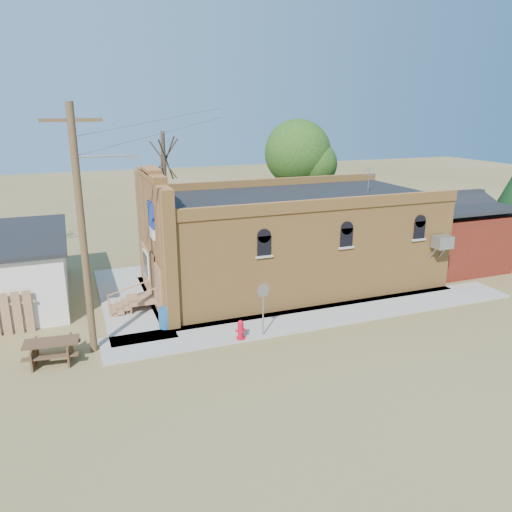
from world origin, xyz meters
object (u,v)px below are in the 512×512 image
object	(u,v)px
stop_sign	(263,295)
trash_barrel	(165,318)
fire_hydrant	(241,330)
brick_bar	(286,240)
picnic_table	(52,348)
utility_pole	(83,227)

from	to	relation	value
stop_sign	trash_barrel	bearing A→B (deg)	153.89
trash_barrel	stop_sign	bearing A→B (deg)	-31.26
fire_hydrant	brick_bar	bearing A→B (deg)	67.66
brick_bar	trash_barrel	xyz separation A→B (m)	(-6.94, -3.38, -1.83)
brick_bar	picnic_table	xyz separation A→B (m)	(-11.28, -4.63, -1.83)
brick_bar	utility_pole	bearing A→B (deg)	-156.31
trash_barrel	picnic_table	distance (m)	4.52
trash_barrel	utility_pole	bearing A→B (deg)	-162.17
brick_bar	fire_hydrant	world-z (taller)	brick_bar
utility_pole	trash_barrel	distance (m)	5.21
fire_hydrant	stop_sign	distance (m)	1.61
fire_hydrant	trash_barrel	size ratio (longest dim) A/B	0.92
fire_hydrant	picnic_table	world-z (taller)	fire_hydrant
picnic_table	fire_hydrant	bearing A→B (deg)	-1.37
brick_bar	stop_sign	distance (m)	6.52
brick_bar	utility_pole	size ratio (longest dim) A/B	1.82
utility_pole	picnic_table	world-z (taller)	utility_pole
fire_hydrant	stop_sign	size ratio (longest dim) A/B	0.36
utility_pole	brick_bar	bearing A→B (deg)	23.69
stop_sign	trash_barrel	xyz separation A→B (m)	(-3.48, 2.12, -1.26)
trash_barrel	picnic_table	world-z (taller)	trash_barrel
stop_sign	trash_barrel	size ratio (longest dim) A/B	2.57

